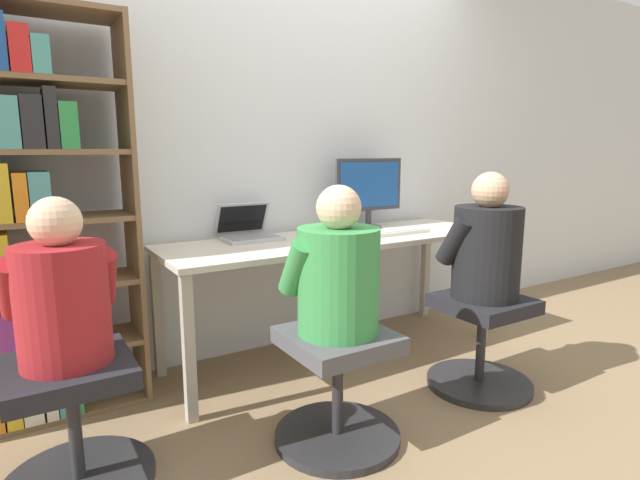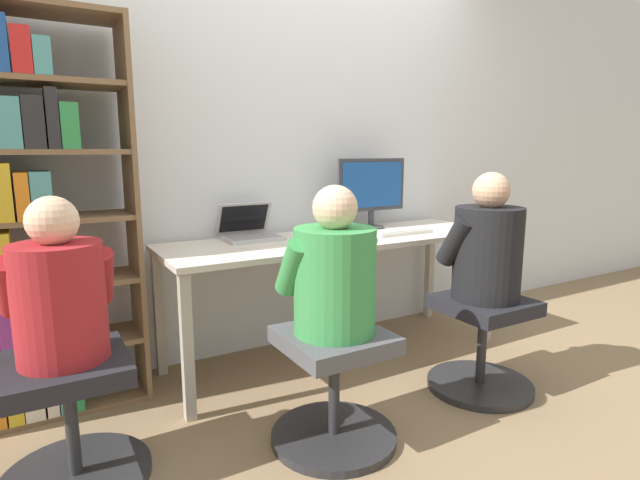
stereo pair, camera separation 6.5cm
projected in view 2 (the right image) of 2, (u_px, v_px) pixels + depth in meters
The scene contains 14 objects.
ground_plane at pixel (368, 375), 2.77m from camera, with size 14.00×14.00×0.00m, color #846B4C.
wall_back at pixel (306, 139), 3.14m from camera, with size 10.00×0.05×2.60m.
desk at pixel (338, 249), 2.93m from camera, with size 2.04×0.64×0.73m.
desktop_monitor at pixel (372, 190), 3.20m from camera, with size 0.51×0.17×0.45m.
laptop at pixel (250, 231), 2.85m from camera, with size 0.32×0.30×0.20m.
keyboard at pixel (400, 232), 3.03m from camera, with size 0.39×0.15×0.03m.
computer_mouse_by_keyboard at pixel (367, 235), 2.88m from camera, with size 0.06×0.09×0.03m.
office_chair_left at pixel (482, 342), 2.58m from camera, with size 0.54×0.54×0.49m.
office_chair_right at pixel (334, 385), 2.11m from camera, with size 0.54×0.54×0.49m.
person_at_monitor at pixel (487, 247), 2.49m from camera, with size 0.41×0.34×0.64m.
person_at_laptop at pixel (334, 272), 2.03m from camera, with size 0.41×0.34×0.61m.
bookshelf at pixel (7, 221), 2.18m from camera, with size 0.88×0.32×1.84m.
office_chair_side at pixel (71, 419), 1.84m from camera, with size 0.54×0.54×0.49m.
person_near_shelf at pixel (59, 293), 1.76m from camera, with size 0.38×0.31×0.59m.
Camera 2 is at (-1.54, -2.11, 1.23)m, focal length 28.00 mm.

